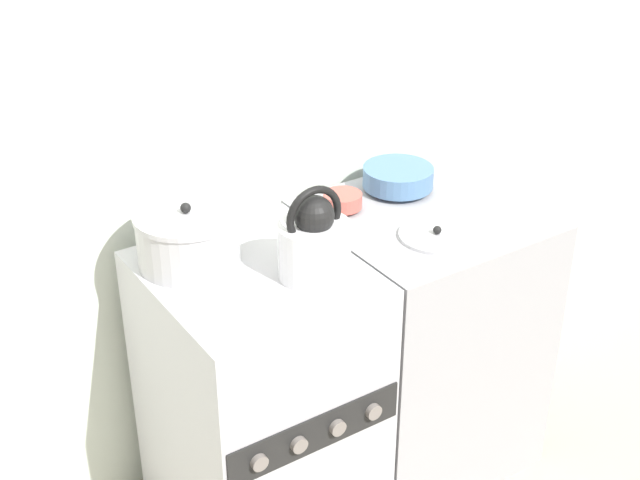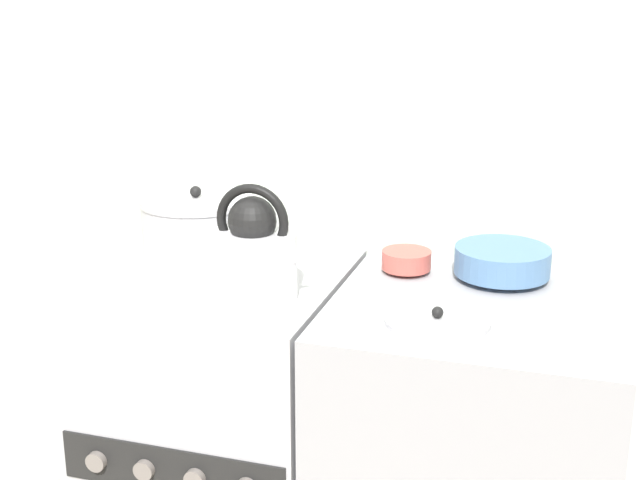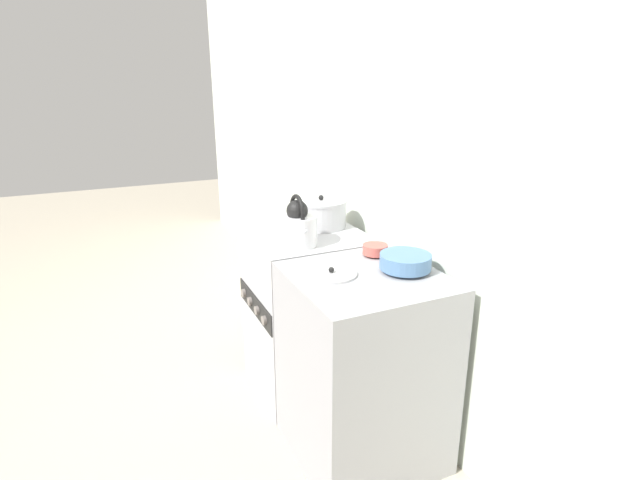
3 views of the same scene
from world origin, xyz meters
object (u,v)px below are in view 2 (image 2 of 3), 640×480
at_px(cooking_pot, 197,226).
at_px(enamel_bowl, 502,261).
at_px(stove, 228,447).
at_px(kettle, 254,255).
at_px(loose_pot_lid, 437,320).
at_px(small_ceramic_bowl, 406,260).

xyz_separation_m(cooking_pot, enamel_bowl, (0.73, 0.05, -0.03)).
xyz_separation_m(stove, kettle, (0.12, -0.10, 0.54)).
xyz_separation_m(enamel_bowl, loose_pot_lid, (-0.09, -0.30, -0.04)).
height_order(kettle, small_ceramic_bowl, kettle).
distance_m(kettle, small_ceramic_bowl, 0.39).
relative_size(stove, kettle, 3.50).
bearing_deg(kettle, loose_pot_lid, -1.80).
height_order(cooking_pot, enamel_bowl, cooking_pot).
distance_m(stove, cooking_pot, 0.55).
xyz_separation_m(small_ceramic_bowl, loose_pot_lid, (0.12, -0.28, -0.02)).
height_order(small_ceramic_bowl, loose_pot_lid, small_ceramic_bowl).
relative_size(stove, cooking_pot, 3.19).
height_order(enamel_bowl, loose_pot_lid, enamel_bowl).
relative_size(stove, loose_pot_lid, 4.12).
xyz_separation_m(cooking_pot, small_ceramic_bowl, (0.52, 0.04, -0.05)).
bearing_deg(enamel_bowl, stove, -163.42).
distance_m(stove, enamel_bowl, 0.80).
height_order(enamel_bowl, small_ceramic_bowl, enamel_bowl).
xyz_separation_m(kettle, loose_pot_lid, (0.40, -0.01, -0.09)).
relative_size(kettle, enamel_bowl, 1.17).
bearing_deg(small_ceramic_bowl, stove, -157.30).
height_order(cooking_pot, loose_pot_lid, cooking_pot).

